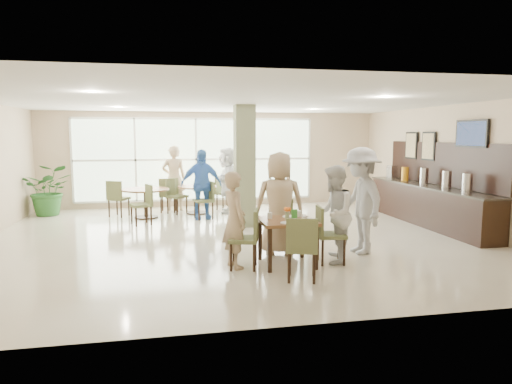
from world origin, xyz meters
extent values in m
plane|color=beige|center=(0.00, 0.00, 0.00)|extent=(10.00, 10.00, 0.00)
plane|color=white|center=(0.00, 0.00, 2.80)|extent=(10.00, 10.00, 0.00)
plane|color=#C6AC8E|center=(0.00, 4.50, 1.40)|extent=(10.00, 0.00, 10.00)
plane|color=#C6AC8E|center=(0.00, -4.50, 1.40)|extent=(10.00, 0.00, 10.00)
plane|color=#C6AC8E|center=(5.00, 0.00, 1.40)|extent=(0.00, 9.00, 9.00)
plane|color=silver|center=(-0.50, 4.47, 1.40)|extent=(7.00, 0.00, 7.00)
cube|color=#737D57|center=(0.40, 1.20, 1.40)|extent=(0.45, 0.45, 2.80)
cube|color=brown|center=(0.54, -2.11, 0.72)|extent=(0.89, 0.89, 0.05)
cube|color=black|center=(0.16, -2.49, 0.35)|extent=(0.06, 0.06, 0.70)
cube|color=black|center=(0.91, -2.49, 0.35)|extent=(0.06, 0.06, 0.70)
cube|color=black|center=(0.16, -1.74, 0.35)|extent=(0.06, 0.06, 0.70)
cube|color=black|center=(0.91, -1.74, 0.35)|extent=(0.06, 0.06, 0.70)
cylinder|color=brown|center=(-1.92, 2.76, 0.73)|extent=(1.19, 1.19, 0.04)
cylinder|color=black|center=(-1.92, 2.76, 0.35)|extent=(0.10, 0.10, 0.71)
cylinder|color=black|center=(-1.92, 2.76, 0.01)|extent=(0.60, 0.60, 0.03)
cylinder|color=brown|center=(-0.57, 3.18, 0.73)|extent=(1.05, 1.05, 0.04)
cylinder|color=black|center=(-0.57, 3.18, 0.35)|extent=(0.10, 0.10, 0.71)
cylinder|color=black|center=(-0.57, 3.18, 0.01)|extent=(0.60, 0.60, 0.03)
cylinder|color=white|center=(0.81, -1.88, 0.80)|extent=(0.08, 0.08, 0.10)
cylinder|color=white|center=(0.75, -2.38, 0.80)|extent=(0.08, 0.08, 0.10)
cylinder|color=white|center=(0.28, -1.98, 0.80)|extent=(0.08, 0.08, 0.10)
cylinder|color=white|center=(0.45, -2.41, 0.76)|extent=(0.20, 0.20, 0.01)
cylinder|color=white|center=(0.62, -1.89, 0.76)|extent=(0.20, 0.20, 0.01)
cylinder|color=white|center=(0.87, -2.17, 0.76)|extent=(0.20, 0.20, 0.01)
cylinder|color=#99B27F|center=(0.54, -2.11, 0.81)|extent=(0.07, 0.07, 0.12)
sphere|color=orange|center=(0.57, -2.11, 0.92)|extent=(0.07, 0.07, 0.07)
sphere|color=orange|center=(0.52, -2.09, 0.92)|extent=(0.07, 0.07, 0.07)
sphere|color=orange|center=(0.52, -2.14, 0.92)|extent=(0.07, 0.07, 0.07)
cube|color=green|center=(0.69, -2.01, 0.82)|extent=(0.10, 0.03, 0.15)
cube|color=black|center=(4.68, 0.50, 0.45)|extent=(0.60, 4.60, 0.90)
cube|color=black|center=(4.68, 0.50, 0.92)|extent=(0.64, 4.70, 0.04)
cube|color=black|center=(4.97, 0.50, 1.45)|extent=(0.04, 4.60, 1.00)
cylinder|color=silver|center=(4.68, -0.90, 1.14)|extent=(0.20, 0.20, 0.40)
cylinder|color=silver|center=(4.68, -0.20, 1.14)|extent=(0.20, 0.20, 0.40)
cylinder|color=silver|center=(4.68, 0.70, 1.14)|extent=(0.20, 0.20, 0.40)
cylinder|color=orange|center=(4.68, 1.60, 1.12)|extent=(0.18, 0.18, 0.36)
cube|color=silver|center=(4.68, 2.30, 1.12)|extent=(0.18, 0.30, 0.36)
cube|color=black|center=(4.94, -0.60, 2.15)|extent=(0.06, 1.00, 0.58)
cube|color=#7F99CC|center=(4.92, -0.60, 2.15)|extent=(0.01, 0.92, 0.50)
cube|color=black|center=(4.95, 1.00, 1.85)|extent=(0.04, 0.55, 0.70)
cube|color=brown|center=(4.92, 1.00, 1.85)|extent=(0.01, 0.47, 0.62)
cube|color=black|center=(4.95, 1.80, 1.85)|extent=(0.04, 0.55, 0.70)
cube|color=brown|center=(4.92, 1.80, 1.85)|extent=(0.01, 0.47, 0.62)
imported|color=#275F26|center=(-4.45, 3.64, 0.68)|extent=(1.30, 1.30, 1.35)
imported|color=tan|center=(-0.33, -2.10, 0.78)|extent=(0.52, 0.65, 1.55)
imported|color=tan|center=(0.58, -1.41, 0.92)|extent=(0.96, 0.63, 1.83)
imported|color=white|center=(1.33, -2.13, 0.81)|extent=(0.87, 0.97, 1.63)
imported|color=#B1B2B4|center=(2.02, -1.64, 0.95)|extent=(0.79, 1.28, 1.91)
imported|color=#4780D5|center=(-0.52, 2.31, 0.88)|extent=(1.09, 0.69, 1.77)
imported|color=white|center=(0.27, 3.21, 0.89)|extent=(1.02, 1.76, 1.79)
imported|color=tan|center=(-1.18, 3.78, 0.92)|extent=(0.68, 0.45, 1.83)
camera|label=1|loc=(-1.37, -9.19, 2.11)|focal=32.00mm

